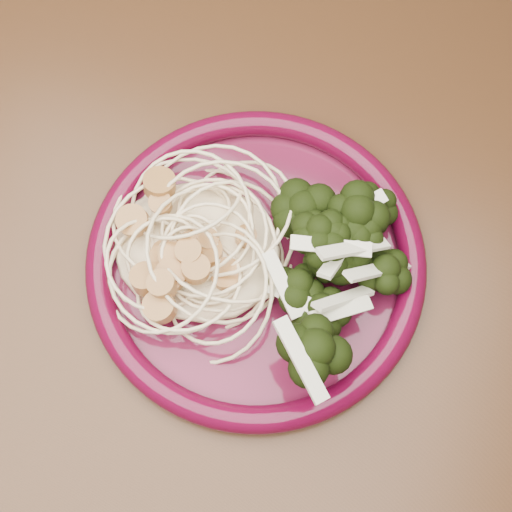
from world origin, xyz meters
The scene contains 6 objects.
dining_table centered at (0.00, 0.00, 0.65)m, with size 1.20×0.80×0.75m.
dinner_plate centered at (0.07, 0.05, 0.76)m, with size 0.28×0.28×0.02m.
spaghetti_pile centered at (0.03, 0.04, 0.77)m, with size 0.12×0.11×0.03m, color #FBE5B3.
scallop_cluster centered at (0.03, 0.04, 0.80)m, with size 0.11×0.11×0.04m, color #BC8241, non-canonical shape.
broccoli_pile centered at (0.12, 0.06, 0.78)m, with size 0.08×0.14×0.05m, color black.
onion_garnish centered at (0.12, 0.06, 0.81)m, with size 0.06×0.09×0.05m, color beige, non-canonical shape.
Camera 1 is at (0.13, -0.12, 1.24)m, focal length 50.00 mm.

